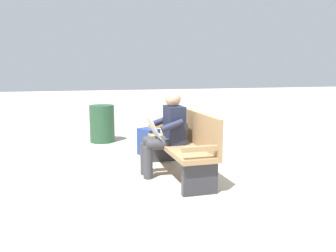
% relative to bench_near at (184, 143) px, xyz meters
% --- Properties ---
extents(ground_plane, '(40.00, 40.00, 0.00)m').
position_rel_bench_near_xyz_m(ground_plane, '(-0.00, 0.07, -0.46)').
color(ground_plane, '#B7AD99').
extents(bench_near, '(1.80, 0.50, 0.90)m').
position_rel_bench_near_xyz_m(bench_near, '(0.00, 0.00, 0.00)').
color(bench_near, '#9E7A51').
rests_on(bench_near, ground).
extents(person_seated, '(0.57, 0.58, 1.18)m').
position_rel_bench_near_xyz_m(person_seated, '(0.07, 0.23, 0.17)').
color(person_seated, '#1E2338').
rests_on(person_seated, ground).
extents(backpack, '(0.42, 0.39, 0.46)m').
position_rel_bench_near_xyz_m(backpack, '(1.26, 0.23, -0.23)').
color(backpack, navy).
rests_on(backpack, ground).
extents(trash_bin, '(0.50, 0.50, 0.75)m').
position_rel_bench_near_xyz_m(trash_bin, '(2.61, 0.90, -0.08)').
color(trash_bin, '#23472D').
rests_on(trash_bin, ground).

